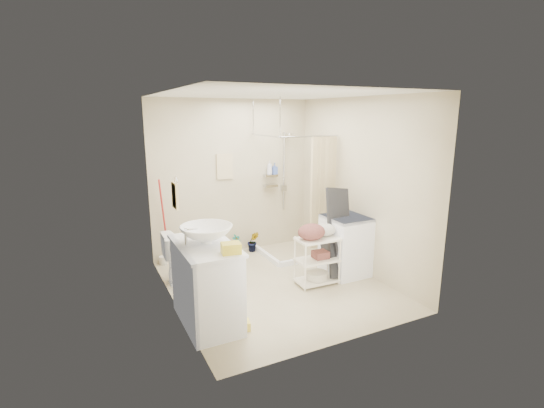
{
  "coord_description": "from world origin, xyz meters",
  "views": [
    {
      "loc": [
        -2.33,
        -4.61,
        2.36
      ],
      "look_at": [
        0.07,
        0.25,
        1.11
      ],
      "focal_mm": 26.0,
      "sensor_mm": 36.0,
      "label": 1
    }
  ],
  "objects": [
    {
      "name": "floor",
      "position": [
        0.0,
        0.0,
        0.0
      ],
      "size": [
        3.2,
        3.2,
        0.0
      ],
      "primitive_type": "plane",
      "color": "#C4B893",
      "rests_on": "ground"
    },
    {
      "name": "ceiling",
      "position": [
        0.0,
        0.0,
        2.6
      ],
      "size": [
        2.8,
        3.2,
        0.04
      ],
      "primitive_type": "cube",
      "color": "silver",
      "rests_on": "ground"
    },
    {
      "name": "wall_back",
      "position": [
        0.0,
        1.6,
        1.3
      ],
      "size": [
        2.8,
        0.04,
        2.6
      ],
      "primitive_type": "cube",
      "color": "beige",
      "rests_on": "ground"
    },
    {
      "name": "wall_front",
      "position": [
        0.0,
        -1.6,
        1.3
      ],
      "size": [
        2.8,
        0.04,
        2.6
      ],
      "primitive_type": "cube",
      "color": "beige",
      "rests_on": "ground"
    },
    {
      "name": "wall_left",
      "position": [
        -1.4,
        0.0,
        1.3
      ],
      "size": [
        0.04,
        3.2,
        2.6
      ],
      "primitive_type": "cube",
      "color": "beige",
      "rests_on": "ground"
    },
    {
      "name": "wall_right",
      "position": [
        1.4,
        0.0,
        1.3
      ],
      "size": [
        0.04,
        3.2,
        2.6
      ],
      "primitive_type": "cube",
      "color": "beige",
      "rests_on": "ground"
    },
    {
      "name": "vanity",
      "position": [
        -1.16,
        -0.56,
        0.47
      ],
      "size": [
        0.61,
        1.08,
        0.95
      ],
      "primitive_type": "cube",
      "rotation": [
        0.0,
        0.0,
        0.0
      ],
      "color": "white",
      "rests_on": "ground"
    },
    {
      "name": "sink",
      "position": [
        -1.13,
        -0.52,
        1.05
      ],
      "size": [
        0.73,
        0.73,
        0.2
      ],
      "primitive_type": "imported",
      "rotation": [
        0.0,
        0.0,
        -0.28
      ],
      "color": "white",
      "rests_on": "vanity"
    },
    {
      "name": "counter_basket",
      "position": [
        -1.0,
        -0.96,
        1.0
      ],
      "size": [
        0.22,
        0.19,
        0.11
      ],
      "primitive_type": "cube",
      "rotation": [
        0.0,
        0.0,
        -0.17
      ],
      "color": "gold",
      "rests_on": "vanity"
    },
    {
      "name": "floor_basket",
      "position": [
        -0.87,
        -0.9,
        0.07
      ],
      "size": [
        0.3,
        0.25,
        0.14
      ],
      "primitive_type": "cube",
      "rotation": [
        0.0,
        0.0,
        -0.23
      ],
      "color": "yellow",
      "rests_on": "ground"
    },
    {
      "name": "toilet",
      "position": [
        -1.04,
        0.68,
        0.37
      ],
      "size": [
        0.74,
        0.45,
        0.74
      ],
      "primitive_type": "imported",
      "rotation": [
        0.0,
        0.0,
        1.52
      ],
      "color": "silver",
      "rests_on": "ground"
    },
    {
      "name": "mop",
      "position": [
        -1.26,
        1.48,
        0.69
      ],
      "size": [
        0.15,
        0.15,
        1.39
      ],
      "primitive_type": null,
      "rotation": [
        0.0,
        0.0,
        0.18
      ],
      "color": "#AB201F",
      "rests_on": "ground"
    },
    {
      "name": "potted_plant_a",
      "position": [
        -0.03,
        1.42,
        0.17
      ],
      "size": [
        0.22,
        0.2,
        0.34
      ],
      "primitive_type": "imported",
      "rotation": [
        0.0,
        0.0,
        0.52
      ],
      "color": "brown",
      "rests_on": "ground"
    },
    {
      "name": "potted_plant_b",
      "position": [
        0.27,
        1.4,
        0.18
      ],
      "size": [
        0.24,
        0.22,
        0.36
      ],
      "primitive_type": "imported",
      "rotation": [
        0.0,
        0.0,
        -0.33
      ],
      "color": "brown",
      "rests_on": "ground"
    },
    {
      "name": "hanging_towel",
      "position": [
        -0.15,
        1.58,
        1.5
      ],
      "size": [
        0.28,
        0.03,
        0.42
      ],
      "primitive_type": "cube",
      "color": "#C8BB8A",
      "rests_on": "wall_back"
    },
    {
      "name": "towel_ring",
      "position": [
        -1.38,
        -0.2,
        1.47
      ],
      "size": [
        0.04,
        0.22,
        0.34
      ],
      "primitive_type": null,
      "color": "#FFE49D",
      "rests_on": "wall_left"
    },
    {
      "name": "tp_holder",
      "position": [
        -1.36,
        0.05,
        0.72
      ],
      "size": [
        0.08,
        0.12,
        0.14
      ],
      "primitive_type": null,
      "color": "silver",
      "rests_on": "wall_left"
    },
    {
      "name": "shower",
      "position": [
        0.85,
        1.05,
        1.05
      ],
      "size": [
        1.1,
        1.1,
        2.1
      ],
      "primitive_type": null,
      "color": "white",
      "rests_on": "ground"
    },
    {
      "name": "shampoo_bottle_a",
      "position": [
        0.64,
        1.5,
        1.44
      ],
      "size": [
        0.12,
        0.12,
        0.24
      ],
      "primitive_type": "imported",
      "rotation": [
        0.0,
        0.0,
        -0.34
      ],
      "color": "silver",
      "rests_on": "shower"
    },
    {
      "name": "shampoo_bottle_b",
      "position": [
        0.75,
        1.52,
        1.42
      ],
      "size": [
        0.09,
        0.09,
        0.19
      ],
      "primitive_type": "imported",
      "rotation": [
        0.0,
        0.0,
        -0.03
      ],
      "color": "#3E58A6",
      "rests_on": "shower"
    },
    {
      "name": "washing_machine",
      "position": [
        1.14,
        -0.1,
        0.44
      ],
      "size": [
        0.61,
        0.63,
        0.89
      ],
      "primitive_type": "cube",
      "rotation": [
        0.0,
        0.0,
        0.01
      ],
      "color": "white",
      "rests_on": "ground"
    },
    {
      "name": "laundry_rack",
      "position": [
        0.55,
        -0.22,
        0.41
      ],
      "size": [
        0.6,
        0.36,
        0.81
      ],
      "primitive_type": null,
      "rotation": [
        0.0,
        0.0,
        -0.03
      ],
      "color": "white",
      "rests_on": "ground"
    },
    {
      "name": "ironing_board",
      "position": [
        0.96,
        -0.15,
        0.68
      ],
      "size": [
        0.39,
        0.13,
        1.36
      ],
      "primitive_type": null,
      "rotation": [
        0.0,
        0.0,
        0.04
      ],
      "color": "black",
      "rests_on": "ground"
    }
  ]
}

